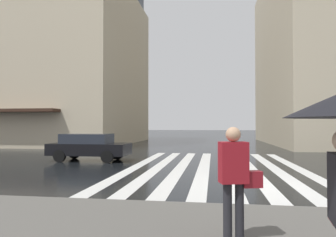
# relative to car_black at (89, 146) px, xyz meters

# --- Properties ---
(ground_plane) EXTENTS (220.00, 220.00, 0.00)m
(ground_plane) POSITION_rel_car_black_xyz_m (-5.50, -7.98, -0.76)
(ground_plane) COLOR black
(zebra_crossing) EXTENTS (13.00, 7.50, 0.01)m
(zebra_crossing) POSITION_rel_car_black_xyz_m (-1.50, -6.53, -0.75)
(zebra_crossing) COLOR silver
(zebra_crossing) RESTS_ON ground_plane
(haussmann_block_mid) EXTENTS (17.71, 22.77, 19.31)m
(haussmann_block_mid) POSITION_rel_car_black_xyz_m (15.25, 13.23, 8.70)
(haussmann_block_mid) COLOR beige
(haussmann_block_mid) RESTS_ON ground_plane
(car_black) EXTENTS (1.85, 4.10, 1.41)m
(car_black) POSITION_rel_car_black_xyz_m (0.00, 0.00, 0.00)
(car_black) COLOR black
(car_black) RESTS_ON ground_plane
(pedestrian_in_red_jacket) EXTENTS (0.35, 0.65, 1.68)m
(pedestrian_in_red_jacket) POSITION_rel_car_black_xyz_m (-10.74, -6.77, 0.37)
(pedestrian_in_red_jacket) COLOR maroon
(pedestrian_in_red_jacket) RESTS_ON sidewalk_pavement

